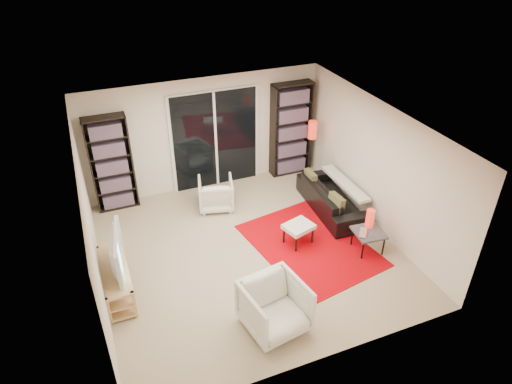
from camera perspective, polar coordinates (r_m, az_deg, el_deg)
floor at (r=8.19m, az=-0.84°, el=-7.33°), size 5.00×5.00×0.00m
wall_back at (r=9.59m, az=-6.37°, el=7.21°), size 5.00×0.02×2.40m
wall_front at (r=5.72m, az=8.39°, el=-12.72°), size 5.00×0.02×2.40m
wall_left at (r=7.15m, az=-20.01°, el=-4.21°), size 0.02×5.00×2.40m
wall_right at (r=8.58m, az=14.87°, el=3.13°), size 0.02×5.00×2.40m
ceiling at (r=6.92m, az=-1.00°, el=8.21°), size 5.00×5.00×0.02m
sliding_door at (r=9.67m, az=-5.11°, el=6.52°), size 1.92×0.08×2.16m
bookshelf_left at (r=9.27m, az=-17.61°, el=3.36°), size 0.80×0.30×1.95m
bookshelf_right at (r=10.13m, az=4.40°, el=7.79°), size 0.90×0.30×2.10m
tv_stand at (r=7.56m, az=-17.10°, el=-10.44°), size 0.42×1.32×0.50m
tv at (r=7.22m, az=-17.63°, el=-7.21°), size 0.28×1.07×0.61m
rug at (r=8.36m, az=6.73°, el=-6.59°), size 2.16×2.68×0.01m
sofa at (r=9.21m, az=9.44°, el=-0.74°), size 0.86×1.93×0.55m
armchair_back at (r=9.18m, az=-5.04°, el=-0.19°), size 0.83×0.84×0.63m
armchair_front at (r=6.67m, az=2.36°, el=-14.17°), size 0.96×0.98×0.78m
ottoman at (r=8.20m, az=5.35°, el=-4.45°), size 0.59×0.53×0.40m
side_table at (r=8.23m, az=13.92°, el=-5.06°), size 0.55×0.55×0.40m
laptop at (r=8.13m, az=13.53°, el=-5.04°), size 0.34×0.36×0.02m
table_lamp at (r=8.25m, az=14.07°, el=-3.20°), size 0.15×0.15×0.34m
floor_lamp at (r=9.82m, az=7.03°, el=6.97°), size 0.21×0.21×1.40m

